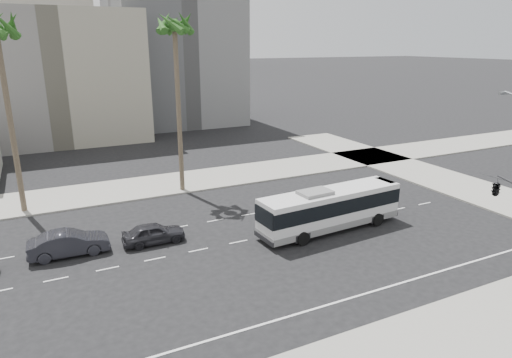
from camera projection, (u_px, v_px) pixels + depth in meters
ground at (275, 234)px, 33.31m from camera, size 700.00×700.00×0.00m
sidewalk_north at (204, 179)px, 46.59m from camera, size 120.00×7.00×0.15m
cross_block_east at (479, 192)px, 42.59m from camera, size 7.00×60.00×0.15m
midrise_beige_west at (52, 76)px, 64.24m from camera, size 24.00×18.00×18.00m
midrise_gray_center at (173, 46)px, 77.54m from camera, size 20.00×20.00×26.00m
highrise_right at (144, 1)px, 239.55m from camera, size 26.00×26.00×70.00m
highrise_far at (174, 15)px, 277.32m from camera, size 22.00×22.00×60.00m
city_bus at (330, 208)px, 33.70m from camera, size 11.77×3.34×3.34m
car_a at (154, 233)px, 31.71m from camera, size 1.82×4.39×1.49m
car_b at (69, 243)px, 29.86m from camera, size 1.93×5.17×1.69m
traffic_signal at (499, 192)px, 26.61m from camera, size 2.81×3.93×6.14m
palm_near at (175, 29)px, 38.84m from camera, size 4.82×4.82×16.24m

